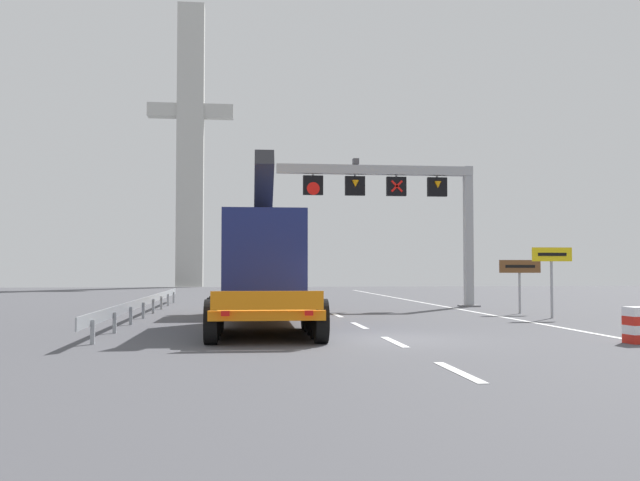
% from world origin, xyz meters
% --- Properties ---
extents(ground, '(112.00, 112.00, 0.00)m').
position_xyz_m(ground, '(0.00, 0.00, 0.00)').
color(ground, '#4C4C51').
extents(lane_markings, '(0.20, 65.41, 0.01)m').
position_xyz_m(lane_markings, '(0.04, 25.41, 0.01)').
color(lane_markings, silver).
rests_on(lane_markings, ground).
extents(edge_line_right, '(0.20, 63.00, 0.01)m').
position_xyz_m(edge_line_right, '(6.20, 12.00, 0.01)').
color(edge_line_right, silver).
rests_on(edge_line_right, ground).
extents(overhead_lane_gantry, '(9.94, 0.90, 7.22)m').
position_xyz_m(overhead_lane_gantry, '(4.11, 15.48, 5.51)').
color(overhead_lane_gantry, '#9EA0A5').
rests_on(overhead_lane_gantry, ground).
extents(heavy_haul_truck_orange, '(3.14, 14.09, 5.30)m').
position_xyz_m(heavy_haul_truck_orange, '(-3.07, 6.58, 1.99)').
color(heavy_haul_truck_orange, orange).
rests_on(heavy_haul_truck_orange, ground).
extents(exit_sign_yellow, '(1.56, 0.15, 2.66)m').
position_xyz_m(exit_sign_yellow, '(7.83, 7.10, 2.03)').
color(exit_sign_yellow, '#9EA0A5').
rests_on(exit_sign_yellow, ground).
extents(tourist_info_sign_brown, '(1.77, 0.15, 2.22)m').
position_xyz_m(tourist_info_sign_brown, '(7.73, 9.89, 1.72)').
color(tourist_info_sign_brown, '#9EA0A5').
rests_on(tourist_info_sign_brown, ground).
extents(guardrail_left, '(0.13, 24.46, 0.76)m').
position_xyz_m(guardrail_left, '(-7.44, 10.23, 0.56)').
color(guardrail_left, '#999EA3').
rests_on(guardrail_left, ground).
extents(bridge_pylon_distant, '(9.00, 2.00, 30.14)m').
position_xyz_m(bridge_pylon_distant, '(-9.06, 57.35, 15.45)').
color(bridge_pylon_distant, '#B7B7B2').
rests_on(bridge_pylon_distant, ground).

